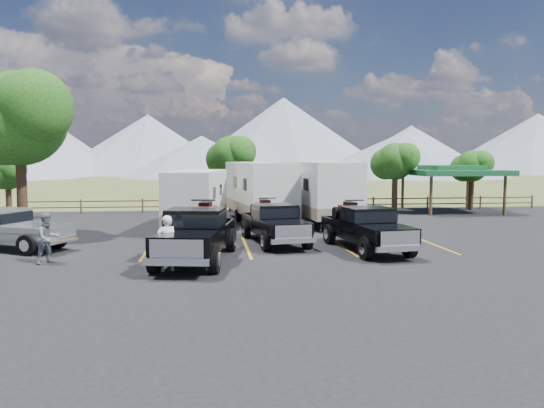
{
  "coord_description": "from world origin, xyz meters",
  "views": [
    {
      "loc": [
        -3.49,
        -17.72,
        3.74
      ],
      "look_at": [
        -0.63,
        6.59,
        1.6
      ],
      "focal_mm": 35.0,
      "sensor_mm": 36.0,
      "label": 1
    }
  ],
  "objects": [
    {
      "name": "mountain_range",
      "position": [
        -7.63,
        105.98,
        7.87
      ],
      "size": [
        209.0,
        71.0,
        20.0
      ],
      "color": "slate",
      "rests_on": "ground"
    },
    {
      "name": "tree_big_nw",
      "position": [
        -12.55,
        9.03,
        5.6
      ],
      "size": [
        5.54,
        5.18,
        7.84
      ],
      "color": "black",
      "rests_on": "ground"
    },
    {
      "name": "stall_lines",
      "position": [
        0.0,
        4.0,
        0.04
      ],
      "size": [
        12.12,
        5.5,
        0.01
      ],
      "color": "#C19216",
      "rests_on": "asphalt_lot"
    },
    {
      "name": "trailer_left",
      "position": [
        -4.14,
        9.57,
        1.63
      ],
      "size": [
        3.25,
        8.8,
        3.04
      ],
      "rotation": [
        0.0,
        0.0,
        -0.14
      ],
      "color": "silver",
      "rests_on": "asphalt_lot"
    },
    {
      "name": "rig_right",
      "position": [
        2.72,
        2.85,
        0.97
      ],
      "size": [
        2.65,
        6.0,
        1.94
      ],
      "rotation": [
        0.0,
        0.0,
        0.14
      ],
      "color": "black",
      "rests_on": "asphalt_lot"
    },
    {
      "name": "pavilion",
      "position": [
        13.0,
        17.0,
        2.79
      ],
      "size": [
        6.2,
        6.2,
        3.22
      ],
      "color": "brown",
      "rests_on": "ground"
    },
    {
      "name": "person_b",
      "position": [
        -9.15,
        1.45,
        0.93
      ],
      "size": [
        1.09,
        1.09,
        1.78
      ],
      "primitive_type": "imported",
      "rotation": [
        0.0,
        0.0,
        0.81
      ],
      "color": "slate",
      "rests_on": "asphalt_lot"
    },
    {
      "name": "asphalt_lot",
      "position": [
        0.0,
        3.0,
        0.02
      ],
      "size": [
        44.0,
        34.0,
        0.04
      ],
      "primitive_type": "cube",
      "color": "black",
      "rests_on": "ground"
    },
    {
      "name": "tree_north",
      "position": [
        -2.03,
        19.02,
        3.83
      ],
      "size": [
        3.46,
        3.24,
        5.25
      ],
      "color": "black",
      "rests_on": "ground"
    },
    {
      "name": "trailer_center",
      "position": [
        -0.66,
        12.59,
        1.84
      ],
      "size": [
        3.65,
        9.94,
        3.44
      ],
      "rotation": [
        0.0,
        0.0,
        0.14
      ],
      "color": "silver",
      "rests_on": "asphalt_lot"
    },
    {
      "name": "person_a",
      "position": [
        -4.91,
        -0.36,
        0.96
      ],
      "size": [
        0.77,
        0.61,
        1.84
      ],
      "primitive_type": "imported",
      "rotation": [
        0.0,
        0.0,
        3.43
      ],
      "color": "white",
      "rests_on": "asphalt_lot"
    },
    {
      "name": "tree_ne_a",
      "position": [
        8.97,
        17.01,
        3.48
      ],
      "size": [
        3.11,
        2.92,
        4.76
      ],
      "color": "black",
      "rests_on": "ground"
    },
    {
      "name": "trailer_right",
      "position": [
        2.56,
        11.52,
        1.86
      ],
      "size": [
        3.39,
        10.03,
        3.47
      ],
      "rotation": [
        0.0,
        0.0,
        0.1
      ],
      "color": "silver",
      "rests_on": "asphalt_lot"
    },
    {
      "name": "rail_fence",
      "position": [
        2.0,
        18.5,
        0.61
      ],
      "size": [
        36.12,
        0.12,
        1.0
      ],
      "color": "brown",
      "rests_on": "ground"
    },
    {
      "name": "tree_nw_small",
      "position": [
        -16.02,
        17.01,
        2.78
      ],
      "size": [
        2.59,
        2.43,
        3.85
      ],
      "color": "black",
      "rests_on": "ground"
    },
    {
      "name": "ground",
      "position": [
        0.0,
        0.0,
        0.0
      ],
      "size": [
        320.0,
        320.0,
        0.0
      ],
      "primitive_type": "plane",
      "color": "#455624",
      "rests_on": "ground"
    },
    {
      "name": "rig_left",
      "position": [
        -3.96,
        1.35,
        1.06
      ],
      "size": [
        3.07,
        6.6,
        2.12
      ],
      "rotation": [
        0.0,
        0.0,
        -0.17
      ],
      "color": "black",
      "rests_on": "asphalt_lot"
    },
    {
      "name": "rig_center",
      "position": [
        -0.73,
        5.0,
        0.95
      ],
      "size": [
        2.65,
        5.88,
        1.9
      ],
      "rotation": [
        0.0,
        0.0,
        0.15
      ],
      "color": "black",
      "rests_on": "asphalt_lot"
    },
    {
      "name": "pickup_silver",
      "position": [
        -11.64,
        4.49,
        0.9
      ],
      "size": [
        5.74,
        3.82,
        1.65
      ],
      "rotation": [
        0.0,
        0.0,
        -1.99
      ],
      "color": "gray",
      "rests_on": "asphalt_lot"
    },
    {
      "name": "tree_ne_b",
      "position": [
        14.98,
        18.01,
        3.13
      ],
      "size": [
        2.77,
        2.59,
        4.27
      ],
      "color": "black",
      "rests_on": "ground"
    }
  ]
}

